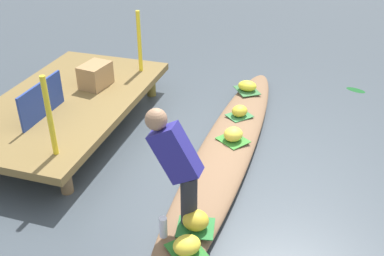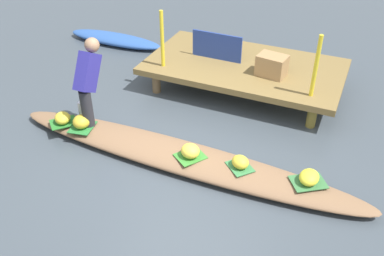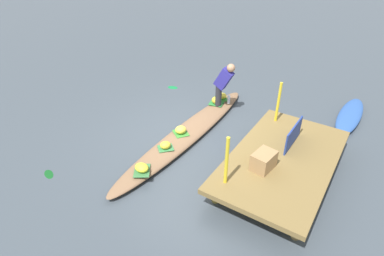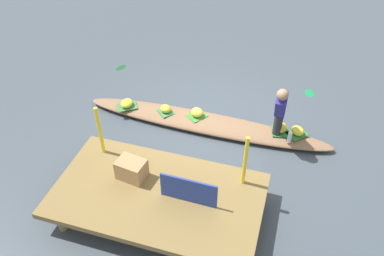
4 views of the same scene
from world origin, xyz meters
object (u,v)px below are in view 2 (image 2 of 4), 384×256
(vendor_person, at_px, (88,79))
(water_bottle, at_px, (81,109))
(banana_bunch_1, at_px, (81,122))
(banana_bunch_4, at_px, (190,151))
(vendor_boat, at_px, (179,156))
(banana_bunch_3, at_px, (309,177))
(moored_boat, at_px, (115,39))
(banana_bunch_2, at_px, (62,118))
(produce_crate, at_px, (272,65))
(banana_bunch_0, at_px, (240,162))
(market_banner, at_px, (217,46))

(vendor_person, relative_size, water_bottle, 5.44)
(banana_bunch_1, relative_size, banana_bunch_4, 1.01)
(vendor_boat, xyz_separation_m, banana_bunch_3, (1.65, 0.06, 0.17))
(moored_boat, bearing_deg, banana_bunch_2, -69.97)
(banana_bunch_4, relative_size, water_bottle, 1.14)
(banana_bunch_3, height_order, produce_crate, produce_crate)
(vendor_person, xyz_separation_m, produce_crate, (2.04, 1.91, -0.26))
(banana_bunch_0, height_order, banana_bunch_1, banana_bunch_1)
(vendor_boat, distance_m, water_bottle, 1.69)
(banana_bunch_3, xyz_separation_m, market_banner, (-2.02, 2.20, 0.41))
(banana_bunch_3, distance_m, produce_crate, 2.27)
(banana_bunch_1, bearing_deg, water_bottle, 126.97)
(banana_bunch_0, relative_size, banana_bunch_2, 0.88)
(banana_bunch_4, bearing_deg, market_banner, 103.31)
(moored_boat, distance_m, produce_crate, 3.66)
(vendor_boat, distance_m, banana_bunch_1, 1.48)
(vendor_boat, bearing_deg, water_bottle, 174.31)
(banana_bunch_0, xyz_separation_m, banana_bunch_2, (-2.61, -0.07, 0.00))
(vendor_boat, distance_m, market_banner, 2.36)
(vendor_boat, relative_size, banana_bunch_4, 20.00)
(moored_boat, relative_size, water_bottle, 9.56)
(banana_bunch_4, bearing_deg, banana_bunch_0, 4.57)
(moored_boat, height_order, banana_bunch_2, banana_bunch_2)
(banana_bunch_2, bearing_deg, banana_bunch_1, 2.60)
(banana_bunch_3, relative_size, produce_crate, 0.64)
(moored_boat, xyz_separation_m, vendor_person, (1.47, -2.85, 0.77))
(vendor_boat, bearing_deg, banana_bunch_2, -176.63)
(vendor_person, bearing_deg, banana_bunch_1, -107.34)
(banana_bunch_4, bearing_deg, vendor_boat, 162.95)
(moored_boat, bearing_deg, banana_bunch_3, -32.42)
(vendor_boat, bearing_deg, banana_bunch_3, 2.86)
(banana_bunch_0, xyz_separation_m, produce_crate, (-0.19, 2.06, 0.34))
(banana_bunch_0, distance_m, produce_crate, 2.09)
(banana_bunch_0, relative_size, market_banner, 0.26)
(banana_bunch_2, bearing_deg, vendor_boat, 2.48)
(water_bottle, bearing_deg, banana_bunch_3, -2.34)
(vendor_person, height_order, water_bottle, vendor_person)
(banana_bunch_0, height_order, water_bottle, water_bottle)
(vendor_boat, bearing_deg, vendor_person, 175.25)
(banana_bunch_0, relative_size, water_bottle, 1.03)
(banana_bunch_2, distance_m, banana_bunch_4, 1.97)
(banana_bunch_2, height_order, banana_bunch_3, banana_bunch_2)
(vendor_boat, height_order, banana_bunch_1, banana_bunch_1)
(vendor_person, distance_m, market_banner, 2.37)
(banana_bunch_1, bearing_deg, market_banner, 64.60)
(vendor_boat, distance_m, banana_bunch_2, 1.80)
(vendor_boat, bearing_deg, banana_bunch_0, 0.63)
(banana_bunch_1, relative_size, water_bottle, 1.15)
(banana_bunch_1, relative_size, vendor_person, 0.21)
(moored_boat, height_order, banana_bunch_1, banana_bunch_1)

